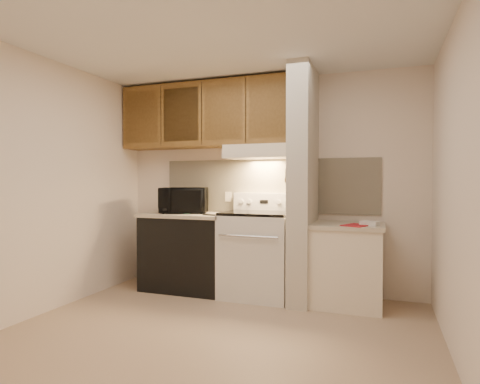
% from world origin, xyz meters
% --- Properties ---
extents(floor, '(3.60, 3.60, 0.00)m').
position_xyz_m(floor, '(0.00, 0.00, 0.00)').
color(floor, tan).
rests_on(floor, ground).
extents(ceiling, '(3.60, 3.60, 0.00)m').
position_xyz_m(ceiling, '(0.00, 0.00, 2.50)').
color(ceiling, white).
rests_on(ceiling, wall_back).
extents(wall_back, '(3.60, 2.50, 0.02)m').
position_xyz_m(wall_back, '(0.00, 1.50, 1.25)').
color(wall_back, '#F0DECB').
rests_on(wall_back, floor).
extents(wall_left, '(0.02, 3.00, 2.50)m').
position_xyz_m(wall_left, '(-1.80, 0.00, 1.25)').
color(wall_left, '#F0DECB').
rests_on(wall_left, floor).
extents(wall_right, '(0.02, 3.00, 2.50)m').
position_xyz_m(wall_right, '(1.80, 0.00, 1.25)').
color(wall_right, '#F0DECB').
rests_on(wall_right, floor).
extents(backsplash, '(2.60, 0.02, 0.63)m').
position_xyz_m(backsplash, '(0.00, 1.49, 1.24)').
color(backsplash, beige).
rests_on(backsplash, wall_back).
extents(range_body, '(0.76, 0.65, 0.92)m').
position_xyz_m(range_body, '(0.00, 1.16, 0.46)').
color(range_body, silver).
rests_on(range_body, floor).
extents(oven_window, '(0.50, 0.01, 0.30)m').
position_xyz_m(oven_window, '(0.00, 0.84, 0.50)').
color(oven_window, black).
rests_on(oven_window, range_body).
extents(oven_handle, '(0.65, 0.02, 0.02)m').
position_xyz_m(oven_handle, '(0.00, 0.80, 0.72)').
color(oven_handle, silver).
rests_on(oven_handle, range_body).
extents(cooktop, '(0.74, 0.64, 0.03)m').
position_xyz_m(cooktop, '(0.00, 1.16, 0.94)').
color(cooktop, black).
rests_on(cooktop, range_body).
extents(range_backguard, '(0.76, 0.08, 0.20)m').
position_xyz_m(range_backguard, '(0.00, 1.44, 1.05)').
color(range_backguard, silver).
rests_on(range_backguard, range_body).
extents(range_display, '(0.10, 0.01, 0.04)m').
position_xyz_m(range_display, '(0.00, 1.40, 1.05)').
color(range_display, black).
rests_on(range_display, range_backguard).
extents(range_knob_left_outer, '(0.05, 0.02, 0.05)m').
position_xyz_m(range_knob_left_outer, '(-0.28, 1.40, 1.05)').
color(range_knob_left_outer, silver).
rests_on(range_knob_left_outer, range_backguard).
extents(range_knob_left_inner, '(0.05, 0.02, 0.05)m').
position_xyz_m(range_knob_left_inner, '(-0.18, 1.40, 1.05)').
color(range_knob_left_inner, silver).
rests_on(range_knob_left_inner, range_backguard).
extents(range_knob_right_inner, '(0.05, 0.02, 0.05)m').
position_xyz_m(range_knob_right_inner, '(0.18, 1.40, 1.05)').
color(range_knob_right_inner, silver).
rests_on(range_knob_right_inner, range_backguard).
extents(range_knob_right_outer, '(0.05, 0.02, 0.05)m').
position_xyz_m(range_knob_right_outer, '(0.28, 1.40, 1.05)').
color(range_knob_right_outer, silver).
rests_on(range_knob_right_outer, range_backguard).
extents(dishwasher_front, '(1.00, 0.63, 0.87)m').
position_xyz_m(dishwasher_front, '(-0.88, 1.17, 0.43)').
color(dishwasher_front, black).
rests_on(dishwasher_front, floor).
extents(left_countertop, '(1.04, 0.67, 0.04)m').
position_xyz_m(left_countertop, '(-0.88, 1.17, 0.89)').
color(left_countertop, beige).
rests_on(left_countertop, dishwasher_front).
extents(spoon_rest, '(0.21, 0.12, 0.01)m').
position_xyz_m(spoon_rest, '(-0.49, 0.97, 0.92)').
color(spoon_rest, black).
rests_on(spoon_rest, left_countertop).
extents(teal_jar, '(0.11, 0.11, 0.11)m').
position_xyz_m(teal_jar, '(-0.83, 1.06, 0.97)').
color(teal_jar, '#2F6D61').
rests_on(teal_jar, left_countertop).
extents(outlet, '(0.08, 0.01, 0.12)m').
position_xyz_m(outlet, '(-0.48, 1.48, 1.10)').
color(outlet, '#F4E5CB').
rests_on(outlet, backsplash).
extents(microwave, '(0.64, 0.53, 0.30)m').
position_xyz_m(microwave, '(-0.93, 1.17, 1.06)').
color(microwave, black).
rests_on(microwave, left_countertop).
extents(partition_pillar, '(0.22, 0.70, 2.50)m').
position_xyz_m(partition_pillar, '(0.51, 1.15, 1.25)').
color(partition_pillar, beige).
rests_on(partition_pillar, floor).
extents(pillar_trim, '(0.01, 0.70, 0.04)m').
position_xyz_m(pillar_trim, '(0.39, 1.15, 1.30)').
color(pillar_trim, brown).
rests_on(pillar_trim, partition_pillar).
extents(knife_strip, '(0.02, 0.42, 0.04)m').
position_xyz_m(knife_strip, '(0.39, 1.10, 1.32)').
color(knife_strip, black).
rests_on(knife_strip, partition_pillar).
extents(knife_blade_a, '(0.01, 0.03, 0.16)m').
position_xyz_m(knife_blade_a, '(0.38, 0.95, 1.22)').
color(knife_blade_a, silver).
rests_on(knife_blade_a, knife_strip).
extents(knife_handle_a, '(0.02, 0.02, 0.10)m').
position_xyz_m(knife_handle_a, '(0.38, 0.93, 1.37)').
color(knife_handle_a, black).
rests_on(knife_handle_a, knife_strip).
extents(knife_blade_b, '(0.01, 0.04, 0.18)m').
position_xyz_m(knife_blade_b, '(0.38, 1.01, 1.21)').
color(knife_blade_b, silver).
rests_on(knife_blade_b, knife_strip).
extents(knife_handle_b, '(0.02, 0.02, 0.10)m').
position_xyz_m(knife_handle_b, '(0.38, 1.03, 1.37)').
color(knife_handle_b, black).
rests_on(knife_handle_b, knife_strip).
extents(knife_blade_c, '(0.01, 0.04, 0.20)m').
position_xyz_m(knife_blade_c, '(0.38, 1.09, 1.20)').
color(knife_blade_c, silver).
rests_on(knife_blade_c, knife_strip).
extents(knife_handle_c, '(0.02, 0.02, 0.10)m').
position_xyz_m(knife_handle_c, '(0.38, 1.09, 1.37)').
color(knife_handle_c, black).
rests_on(knife_handle_c, knife_strip).
extents(knife_blade_d, '(0.01, 0.04, 0.16)m').
position_xyz_m(knife_blade_d, '(0.38, 1.18, 1.22)').
color(knife_blade_d, silver).
rests_on(knife_blade_d, knife_strip).
extents(knife_handle_d, '(0.02, 0.02, 0.10)m').
position_xyz_m(knife_handle_d, '(0.38, 1.18, 1.37)').
color(knife_handle_d, black).
rests_on(knife_handle_d, knife_strip).
extents(knife_blade_e, '(0.01, 0.04, 0.18)m').
position_xyz_m(knife_blade_e, '(0.38, 1.27, 1.21)').
color(knife_blade_e, silver).
rests_on(knife_blade_e, knife_strip).
extents(knife_handle_e, '(0.02, 0.02, 0.10)m').
position_xyz_m(knife_handle_e, '(0.38, 1.27, 1.37)').
color(knife_handle_e, black).
rests_on(knife_handle_e, knife_strip).
extents(oven_mitt, '(0.03, 0.10, 0.25)m').
position_xyz_m(oven_mitt, '(0.38, 1.32, 1.14)').
color(oven_mitt, slate).
rests_on(oven_mitt, partition_pillar).
extents(right_cab_base, '(0.70, 0.60, 0.81)m').
position_xyz_m(right_cab_base, '(0.97, 1.15, 0.40)').
color(right_cab_base, '#F4E5CB').
rests_on(right_cab_base, floor).
extents(right_countertop, '(0.74, 0.64, 0.04)m').
position_xyz_m(right_countertop, '(0.97, 1.15, 0.83)').
color(right_countertop, beige).
rests_on(right_countertop, right_cab_base).
extents(red_folder, '(0.31, 0.35, 0.01)m').
position_xyz_m(red_folder, '(1.07, 1.00, 0.85)').
color(red_folder, '#AF1C24').
rests_on(red_folder, right_countertop).
extents(white_box, '(0.19, 0.16, 0.04)m').
position_xyz_m(white_box, '(1.19, 1.05, 0.87)').
color(white_box, white).
rests_on(white_box, right_countertop).
extents(range_hood, '(0.78, 0.44, 0.15)m').
position_xyz_m(range_hood, '(0.00, 1.28, 1.62)').
color(range_hood, '#F4E5CB').
rests_on(range_hood, upper_cabinets).
extents(hood_lip, '(0.78, 0.04, 0.06)m').
position_xyz_m(hood_lip, '(0.00, 1.07, 1.58)').
color(hood_lip, '#F4E5CB').
rests_on(hood_lip, range_hood).
extents(upper_cabinets, '(2.18, 0.33, 0.77)m').
position_xyz_m(upper_cabinets, '(-0.69, 1.32, 2.08)').
color(upper_cabinets, brown).
rests_on(upper_cabinets, wall_back).
extents(cab_door_a, '(0.46, 0.01, 0.63)m').
position_xyz_m(cab_door_a, '(-1.51, 1.17, 2.08)').
color(cab_door_a, brown).
rests_on(cab_door_a, upper_cabinets).
extents(cab_gap_a, '(0.01, 0.01, 0.73)m').
position_xyz_m(cab_gap_a, '(-1.23, 1.16, 2.08)').
color(cab_gap_a, black).
rests_on(cab_gap_a, upper_cabinets).
extents(cab_door_b, '(0.46, 0.01, 0.63)m').
position_xyz_m(cab_door_b, '(-0.96, 1.17, 2.08)').
color(cab_door_b, brown).
rests_on(cab_door_b, upper_cabinets).
extents(cab_gap_b, '(0.01, 0.01, 0.73)m').
position_xyz_m(cab_gap_b, '(-0.69, 1.16, 2.08)').
color(cab_gap_b, black).
rests_on(cab_gap_b, upper_cabinets).
extents(cab_door_c, '(0.46, 0.01, 0.63)m').
position_xyz_m(cab_door_c, '(-0.42, 1.17, 2.08)').
color(cab_door_c, brown).
rests_on(cab_door_c, upper_cabinets).
extents(cab_gap_c, '(0.01, 0.01, 0.73)m').
position_xyz_m(cab_gap_c, '(-0.14, 1.16, 2.08)').
color(cab_gap_c, black).
rests_on(cab_gap_c, upper_cabinets).
extents(cab_door_d, '(0.46, 0.01, 0.63)m').
position_xyz_m(cab_door_d, '(0.13, 1.17, 2.08)').
color(cab_door_d, brown).
rests_on(cab_door_d, upper_cabinets).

